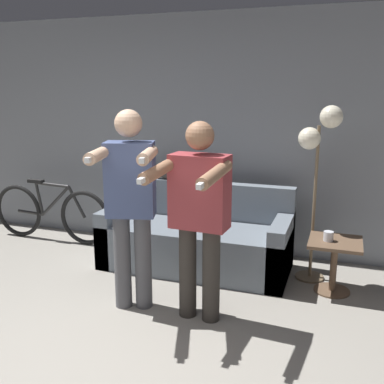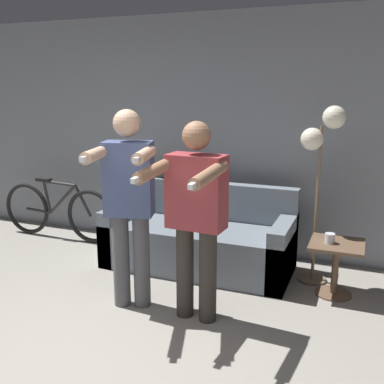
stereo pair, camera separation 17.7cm
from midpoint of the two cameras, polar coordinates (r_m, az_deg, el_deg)
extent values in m
plane|color=gray|center=(3.20, -16.02, -22.24)|extent=(16.00, 16.00, 0.00)
cube|color=gray|center=(5.07, 2.30, 7.27)|extent=(10.00, 0.05, 2.60)
cube|color=slate|center=(4.64, 1.83, -6.97)|extent=(1.90, 0.80, 0.45)
cube|color=slate|center=(4.81, 3.22, -0.99)|extent=(1.90, 0.14, 0.39)
cube|color=slate|center=(4.96, -7.67, -4.86)|extent=(0.16, 0.80, 0.59)
cube|color=slate|center=(4.41, 12.59, -7.40)|extent=(0.16, 0.80, 0.59)
cylinder|color=#56565B|center=(3.86, -7.66, -8.60)|extent=(0.14, 0.14, 0.80)
cylinder|color=#56565B|center=(3.82, -5.08, -8.73)|extent=(0.14, 0.14, 0.80)
cube|color=#475684|center=(3.64, -6.66, 1.67)|extent=(0.43, 0.32, 0.60)
sphere|color=#D8AD8C|center=(3.57, -6.85, 8.67)|extent=(0.22, 0.22, 0.22)
cylinder|color=#D8AD8C|center=(3.40, -10.68, 4.74)|extent=(0.23, 0.51, 0.10)
cube|color=white|center=(3.16, -11.91, 4.15)|extent=(0.07, 0.13, 0.04)
cylinder|color=#D8AD8C|center=(3.32, -4.53, 4.72)|extent=(0.23, 0.51, 0.10)
cube|color=white|center=(3.07, -5.33, 4.13)|extent=(0.07, 0.13, 0.04)
cylinder|color=#38332D|center=(3.66, 0.51, -10.04)|extent=(0.14, 0.14, 0.76)
cylinder|color=#38332D|center=(3.59, 3.46, -10.56)|extent=(0.14, 0.14, 0.76)
cube|color=#9E383D|center=(3.41, 2.06, 0.02)|extent=(0.46, 0.25, 0.57)
sphere|color=#9E7051|center=(3.34, 2.12, 7.16)|extent=(0.22, 0.22, 0.22)
cylinder|color=#9E7051|center=(3.24, -3.09, 2.83)|extent=(0.12, 0.51, 0.13)
cube|color=white|center=(3.03, -5.31, 1.64)|extent=(0.04, 0.12, 0.05)
cylinder|color=#9E7051|center=(3.07, 3.88, 2.22)|extent=(0.12, 0.51, 0.13)
cube|color=white|center=(2.85, 2.04, 0.92)|extent=(0.04, 0.12, 0.05)
ellipsoid|color=#3D3833|center=(4.89, -1.07, 2.35)|extent=(0.40, 0.11, 0.13)
sphere|color=#3D3833|center=(4.82, 0.79, 2.73)|extent=(0.10, 0.10, 0.10)
ellipsoid|color=#3D3833|center=(5.00, -3.21, 2.11)|extent=(0.22, 0.04, 0.04)
cone|color=#3D3833|center=(4.80, 0.53, 3.15)|extent=(0.03, 0.03, 0.03)
cone|color=#3D3833|center=(4.83, 0.68, 3.22)|extent=(0.03, 0.03, 0.03)
cylinder|color=#756047|center=(4.60, 16.07, -10.59)|extent=(0.28, 0.28, 0.02)
cylinder|color=#756047|center=(4.36, 16.68, -1.74)|extent=(0.03, 0.03, 1.48)
sphere|color=white|center=(4.23, 18.79, 8.98)|extent=(0.21, 0.21, 0.21)
sphere|color=white|center=(4.26, 16.16, 6.48)|extent=(0.21, 0.21, 0.21)
cylinder|color=brown|center=(4.37, 18.63, -12.11)|extent=(0.32, 0.32, 0.02)
cylinder|color=brown|center=(4.28, 18.85, -9.42)|extent=(0.06, 0.06, 0.46)
cube|color=brown|center=(4.20, 19.10, -6.33)|extent=(0.46, 0.46, 0.03)
cylinder|color=silver|center=(4.16, 18.28, -5.61)|extent=(0.09, 0.09, 0.09)
torus|color=black|center=(5.44, -11.83, -3.07)|extent=(0.65, 0.05, 0.65)
torus|color=black|center=(6.00, -19.41, -2.01)|extent=(0.65, 0.05, 0.65)
cylinder|color=#282828|center=(5.61, -15.25, -0.92)|extent=(0.42, 0.04, 0.40)
cylinder|color=#282828|center=(5.75, -17.08, -0.63)|extent=(0.10, 0.04, 0.40)
cylinder|color=#282828|center=(5.59, -15.64, 1.06)|extent=(0.46, 0.04, 0.05)
cylinder|color=#282828|center=(5.89, -18.08, -2.27)|extent=(0.36, 0.04, 0.05)
cylinder|color=#282828|center=(5.44, -12.78, -1.13)|extent=(0.23, 0.04, 0.38)
cube|color=black|center=(5.72, -17.49, 1.50)|extent=(0.20, 0.07, 0.04)
camera|label=1|loc=(0.09, -88.72, 0.30)|focal=42.00mm
camera|label=2|loc=(0.09, 91.28, -0.30)|focal=42.00mm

